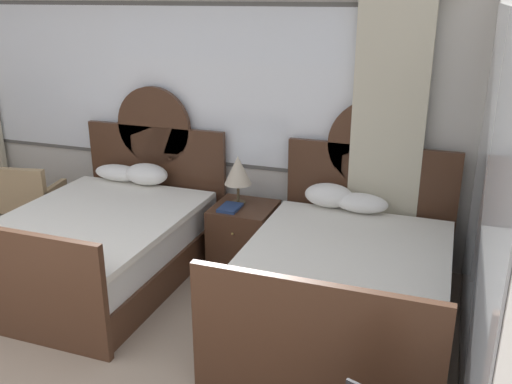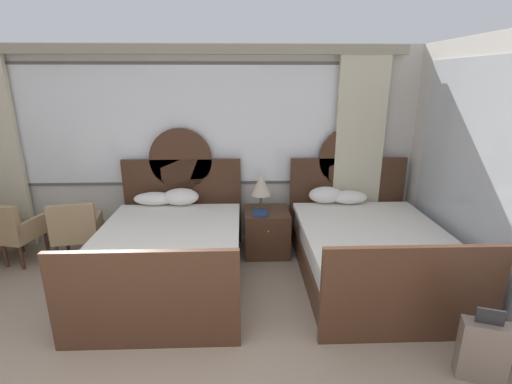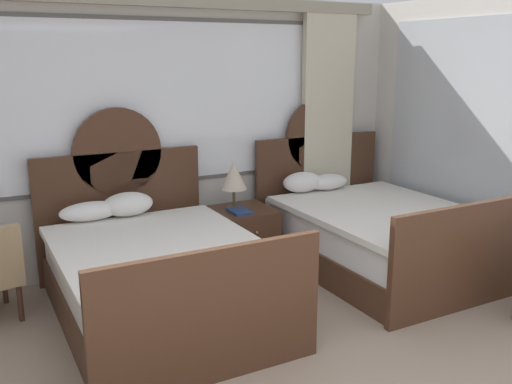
{
  "view_description": "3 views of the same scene",
  "coord_description": "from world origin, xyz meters",
  "px_view_note": "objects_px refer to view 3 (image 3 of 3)",
  "views": [
    {
      "loc": [
        2.97,
        -1.54,
        2.55
      ],
      "look_at": [
        1.62,
        2.23,
        1.11
      ],
      "focal_mm": 38.93,
      "sensor_mm": 36.0,
      "label": 1
    },
    {
      "loc": [
        0.85,
        -1.43,
        2.28
      ],
      "look_at": [
        0.99,
        2.41,
        1.09
      ],
      "focal_mm": 25.95,
      "sensor_mm": 36.0,
      "label": 2
    },
    {
      "loc": [
        -1.31,
        -1.74,
        2.13
      ],
      "look_at": [
        0.98,
        2.54,
        0.93
      ],
      "focal_mm": 39.27,
      "sensor_mm": 36.0,
      "label": 3
    }
  ],
  "objects_px": {
    "nightstand_between_beds": "(243,237)",
    "book_on_nightstand": "(240,211)",
    "bed_near_window": "(156,273)",
    "bed_near_mirror": "(374,233)",
    "table_lamp_on_nightstand": "(234,176)"
  },
  "relations": [
    {
      "from": "bed_near_window",
      "to": "nightstand_between_beds",
      "type": "height_order",
      "value": "bed_near_window"
    },
    {
      "from": "nightstand_between_beds",
      "to": "book_on_nightstand",
      "type": "height_order",
      "value": "book_on_nightstand"
    },
    {
      "from": "bed_near_mirror",
      "to": "bed_near_window",
      "type": "bearing_deg",
      "value": 179.97
    },
    {
      "from": "bed_near_window",
      "to": "nightstand_between_beds",
      "type": "distance_m",
      "value": 1.35
    },
    {
      "from": "book_on_nightstand",
      "to": "bed_near_mirror",
      "type": "bearing_deg",
      "value": -24.8
    },
    {
      "from": "bed_near_mirror",
      "to": "book_on_nightstand",
      "type": "distance_m",
      "value": 1.39
    },
    {
      "from": "bed_near_mirror",
      "to": "table_lamp_on_nightstand",
      "type": "bearing_deg",
      "value": 148.84
    },
    {
      "from": "bed_near_window",
      "to": "nightstand_between_beds",
      "type": "xyz_separation_m",
      "value": [
        1.16,
        0.69,
        -0.07
      ]
    },
    {
      "from": "nightstand_between_beds",
      "to": "book_on_nightstand",
      "type": "distance_m",
      "value": 0.35
    },
    {
      "from": "bed_near_window",
      "to": "bed_near_mirror",
      "type": "height_order",
      "value": "same"
    },
    {
      "from": "bed_near_mirror",
      "to": "nightstand_between_beds",
      "type": "xyz_separation_m",
      "value": [
        -1.15,
        0.69,
        -0.07
      ]
    },
    {
      "from": "bed_near_mirror",
      "to": "book_on_nightstand",
      "type": "relative_size",
      "value": 8.64
    },
    {
      "from": "bed_near_window",
      "to": "book_on_nightstand",
      "type": "xyz_separation_m",
      "value": [
        1.06,
        0.57,
        0.25
      ]
    },
    {
      "from": "table_lamp_on_nightstand",
      "to": "book_on_nightstand",
      "type": "bearing_deg",
      "value": -96.8
    },
    {
      "from": "table_lamp_on_nightstand",
      "to": "book_on_nightstand",
      "type": "distance_m",
      "value": 0.36
    }
  ]
}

